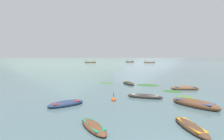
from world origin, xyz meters
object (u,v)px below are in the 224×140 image
Objects in this scene: ferry_2 at (90,62)px; ferry_1 at (130,62)px; rowboat_1 at (191,127)px; rowboat_2 at (93,127)px; rowboat_5 at (66,104)px; rowboat_7 at (195,104)px; rowboat_4 at (145,96)px; mooring_buoy at (114,100)px; rowboat_8 at (185,88)px; ferry_0 at (149,62)px; rowboat_6 at (129,83)px.

ferry_1 is at bearing 19.55° from ferry_2.
rowboat_1 is 0.38× the size of ferry_2.
rowboat_2 is 0.95× the size of rowboat_5.
rowboat_7 reaches higher than rowboat_1.
rowboat_4 is 1.17× the size of rowboat_5.
ferry_2 is at bearing 97.86° from rowboat_2.
rowboat_4 is 3.67m from mooring_buoy.
rowboat_4 is 8.24m from rowboat_8.
ferry_0 reaches higher than rowboat_7.
rowboat_1 reaches higher than rowboat_2.
rowboat_1 is 5.66m from rowboat_7.
ferry_1 is at bearing 84.57° from rowboat_6.
ferry_0 is (24.22, 130.50, 0.29)m from rowboat_1.
rowboat_4 is 0.43× the size of ferry_0.
ferry_2 is at bearing 179.58° from ferry_0.
ferry_1 reaches higher than rowboat_1.
rowboat_1 is 0.91× the size of rowboat_8.
ferry_0 is (30.32, 130.48, 0.31)m from rowboat_2.
rowboat_4 and rowboat_6 have the same top height.
rowboat_6 is at bearing 110.86° from rowboat_7.
rowboat_8 is at bearing 30.00° from rowboat_5.
mooring_buoy is at bearing -102.67° from rowboat_6.
rowboat_6 is 0.38× the size of ferry_0.
rowboat_4 is at bearing 22.09° from rowboat_5.
rowboat_8 is (2.50, 8.38, -0.05)m from rowboat_7.
rowboat_2 is 0.84× the size of rowboat_8.
ferry_2 reaches higher than rowboat_2.
ferry_0 reaches higher than rowboat_4.
rowboat_2 is at bearing -58.33° from rowboat_5.
rowboat_4 is 4.07× the size of mooring_buoy.
rowboat_4 is at bearing 20.35° from mooring_buoy.
rowboat_6 is (6.89, 12.88, -0.02)m from rowboat_5.
rowboat_5 is at bearing -150.00° from rowboat_8.
ferry_1 reaches higher than mooring_buoy.
rowboat_7 is 127.32m from ferry_0.
mooring_buoy is (-14.32, -135.77, -0.34)m from ferry_1.
ferry_1 is (4.41, 129.40, 0.25)m from rowboat_8.
mooring_buoy reaches higher than rowboat_1.
rowboat_8 is at bearing -31.68° from rowboat_6.
mooring_buoy is (-4.81, 7.04, -0.05)m from rowboat_1.
rowboat_1 is at bearing -0.13° from rowboat_2.
ferry_2 is (-48.38, 0.36, -0.00)m from ferry_0.
ferry_1 is (10.89, 134.49, 0.28)m from rowboat_4.
ferry_1 is (-14.71, 12.31, 0.00)m from ferry_0.
rowboat_7 reaches higher than rowboat_2.
rowboat_5 is at bearing 121.67° from rowboat_2.
rowboat_5 is 4.83m from mooring_buoy.
mooring_buoy is (4.43, 1.92, -0.09)m from rowboat_5.
rowboat_1 is at bearing -82.56° from rowboat_6.
rowboat_5 is (-3.15, 5.11, 0.05)m from rowboat_2.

